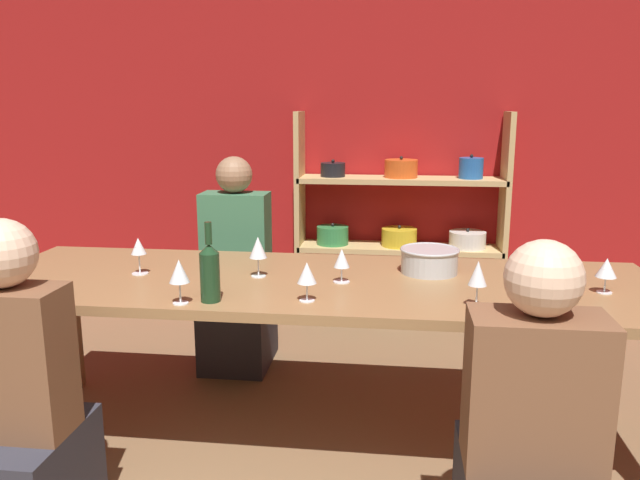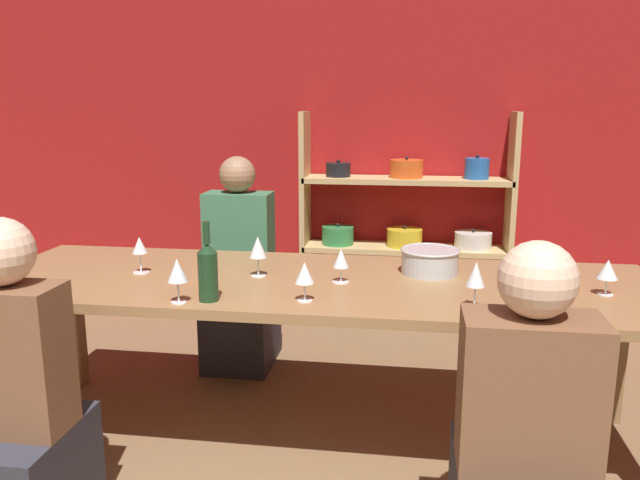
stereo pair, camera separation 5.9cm
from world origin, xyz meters
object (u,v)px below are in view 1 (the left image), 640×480
(wine_bottle_green, at_px, (210,271))
(wine_glass_red_b, at_px, (478,275))
(dining_table, at_px, (317,296))
(mixing_bowl, at_px, (429,260))
(wine_glass_red_d, at_px, (606,269))
(person_far_a, at_px, (237,290))
(shelf_unit, at_px, (400,240))
(wine_glass_white_a, at_px, (179,272))
(wine_glass_red_a, at_px, (342,260))
(wine_glass_empty_a, at_px, (307,274))
(wine_glass_red_e, at_px, (139,248))
(person_near_a, at_px, (529,471))
(wine_glass_red_c, at_px, (258,249))
(person_near_b, at_px, (20,424))

(wine_bottle_green, relative_size, wine_glass_red_b, 1.75)
(dining_table, distance_m, wine_bottle_green, 0.54)
(mixing_bowl, distance_m, wine_glass_red_d, 0.71)
(person_far_a, bearing_deg, wine_glass_red_b, 137.52)
(shelf_unit, distance_m, mixing_bowl, 1.61)
(wine_glass_white_a, bearing_deg, dining_table, 40.29)
(wine_glass_red_a, relative_size, person_far_a, 0.12)
(wine_glass_empty_a, relative_size, wine_glass_red_e, 0.93)
(wine_glass_red_e, bearing_deg, person_near_a, -27.50)
(shelf_unit, distance_m, wine_glass_red_b, 2.09)
(wine_glass_red_e, bearing_deg, dining_table, 0.70)
(mixing_bowl, bearing_deg, wine_glass_red_e, -171.92)
(mixing_bowl, distance_m, wine_glass_white_a, 1.10)
(wine_glass_white_a, height_order, wine_glass_red_e, wine_glass_white_a)
(mixing_bowl, bearing_deg, wine_glass_red_d, -18.37)
(wine_bottle_green, height_order, wine_glass_red_c, wine_bottle_green)
(wine_glass_red_a, bearing_deg, dining_table, 164.23)
(wine_glass_red_c, bearing_deg, wine_glass_red_d, -2.68)
(wine_bottle_green, bearing_deg, person_far_a, 99.99)
(dining_table, height_order, wine_glass_white_a, wine_glass_white_a)
(wine_glass_empty_a, distance_m, wine_glass_red_e, 0.84)
(wine_glass_red_c, relative_size, person_far_a, 0.15)
(wine_glass_red_b, distance_m, person_near_b, 1.67)
(person_near_a, bearing_deg, wine_glass_red_c, 140.74)
(person_near_a, bearing_deg, mixing_bowl, 105.05)
(mixing_bowl, distance_m, person_near_b, 1.72)
(dining_table, height_order, wine_bottle_green, wine_bottle_green)
(wine_glass_empty_a, height_order, person_far_a, person_far_a)
(wine_glass_empty_a, bearing_deg, wine_bottle_green, -172.66)
(wine_glass_red_e, bearing_deg, wine_glass_white_a, -50.14)
(dining_table, distance_m, person_near_b, 1.21)
(wine_glass_red_b, xyz_separation_m, wine_glass_red_e, (-1.41, 0.29, -0.00))
(wine_glass_red_a, distance_m, wine_glass_red_d, 1.04)
(wine_glass_red_e, bearing_deg, wine_glass_red_c, 2.35)
(wine_glass_red_a, relative_size, wine_glass_red_d, 1.03)
(dining_table, bearing_deg, wine_glass_red_c, 177.33)
(mixing_bowl, bearing_deg, person_near_a, -74.95)
(mixing_bowl, distance_m, wine_glass_red_b, 0.49)
(wine_glass_red_d, relative_size, person_far_a, 0.12)
(wine_glass_red_a, distance_m, wine_glass_white_a, 0.68)
(wine_glass_red_a, relative_size, wine_glass_red_e, 0.89)
(wine_bottle_green, height_order, person_near_b, person_near_b)
(wine_glass_red_a, bearing_deg, person_near_a, -50.68)
(person_far_a, bearing_deg, wine_bottle_green, 99.99)
(wine_glass_empty_a, bearing_deg, wine_glass_red_a, 68.64)
(wine_bottle_green, xyz_separation_m, wine_glass_red_c, (0.10, 0.36, 0.01))
(shelf_unit, relative_size, wine_glass_red_e, 8.86)
(wine_glass_red_b, bearing_deg, wine_glass_empty_a, -179.23)
(dining_table, relative_size, wine_glass_red_a, 19.96)
(dining_table, bearing_deg, person_near_b, -140.36)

